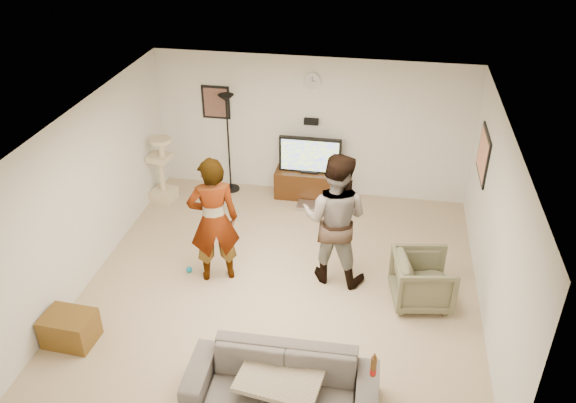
% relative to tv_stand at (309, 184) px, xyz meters
% --- Properties ---
extents(floor, '(5.50, 5.50, 0.02)m').
position_rel_tv_stand_xyz_m(floor, '(-0.02, -2.50, -0.26)').
color(floor, tan).
rests_on(floor, ground).
extents(ceiling, '(5.50, 5.50, 0.02)m').
position_rel_tv_stand_xyz_m(ceiling, '(-0.02, -2.50, 2.26)').
color(ceiling, white).
rests_on(ceiling, wall_back).
extents(wall_back, '(5.50, 0.04, 2.50)m').
position_rel_tv_stand_xyz_m(wall_back, '(-0.02, 0.25, 1.00)').
color(wall_back, silver).
rests_on(wall_back, floor).
extents(wall_front, '(5.50, 0.04, 2.50)m').
position_rel_tv_stand_xyz_m(wall_front, '(-0.02, -5.25, 1.00)').
color(wall_front, silver).
rests_on(wall_front, floor).
extents(wall_left, '(0.04, 5.50, 2.50)m').
position_rel_tv_stand_xyz_m(wall_left, '(-2.77, -2.50, 1.00)').
color(wall_left, silver).
rests_on(wall_left, floor).
extents(wall_right, '(0.04, 5.50, 2.50)m').
position_rel_tv_stand_xyz_m(wall_right, '(2.73, -2.50, 1.00)').
color(wall_right, silver).
rests_on(wall_right, floor).
extents(wall_clock, '(0.26, 0.04, 0.26)m').
position_rel_tv_stand_xyz_m(wall_clock, '(-0.02, 0.22, 1.85)').
color(wall_clock, white).
rests_on(wall_clock, wall_back).
extents(wall_speaker, '(0.25, 0.10, 0.10)m').
position_rel_tv_stand_xyz_m(wall_speaker, '(-0.02, 0.19, 1.13)').
color(wall_speaker, black).
rests_on(wall_speaker, wall_back).
extents(picture_back, '(0.42, 0.03, 0.52)m').
position_rel_tv_stand_xyz_m(picture_back, '(-1.72, 0.23, 1.35)').
color(picture_back, brown).
rests_on(picture_back, wall_back).
extents(picture_right, '(0.03, 0.78, 0.62)m').
position_rel_tv_stand_xyz_m(picture_right, '(2.71, -0.90, 1.25)').
color(picture_right, '#EA8E69').
rests_on(picture_right, wall_right).
extents(tv_stand, '(1.22, 0.45, 0.51)m').
position_rel_tv_stand_xyz_m(tv_stand, '(0.00, 0.00, 0.00)').
color(tv_stand, '#341B0A').
rests_on(tv_stand, floor).
extents(console_box, '(0.40, 0.30, 0.07)m').
position_rel_tv_stand_xyz_m(console_box, '(0.05, -0.40, -0.22)').
color(console_box, '#B6B4C2').
rests_on(console_box, floor).
extents(tv, '(1.09, 0.08, 0.65)m').
position_rel_tv_stand_xyz_m(tv, '(0.00, 0.00, 0.58)').
color(tv, black).
rests_on(tv, tv_stand).
extents(tv_screen, '(1.00, 0.01, 0.57)m').
position_rel_tv_stand_xyz_m(tv_screen, '(0.00, -0.04, 0.58)').
color(tv_screen, '#B0D520').
rests_on(tv_screen, tv).
extents(floor_lamp, '(0.32, 0.32, 1.82)m').
position_rel_tv_stand_xyz_m(floor_lamp, '(-1.47, 0.01, 0.66)').
color(floor_lamp, black).
rests_on(floor_lamp, floor).
extents(cat_tree, '(0.44, 0.44, 1.22)m').
position_rel_tv_stand_xyz_m(cat_tree, '(-2.55, -0.56, 0.36)').
color(cat_tree, beige).
rests_on(cat_tree, floor).
extents(person_left, '(0.82, 0.68, 1.92)m').
position_rel_tv_stand_xyz_m(person_left, '(-0.98, -2.55, 0.71)').
color(person_left, '#A1A1A1').
rests_on(person_left, floor).
extents(person_right, '(1.07, 0.89, 1.97)m').
position_rel_tv_stand_xyz_m(person_right, '(0.67, -2.26, 0.73)').
color(person_right, '#375697').
rests_on(person_right, floor).
extents(sofa, '(2.13, 0.87, 0.62)m').
position_rel_tv_stand_xyz_m(sofa, '(0.38, -4.66, 0.05)').
color(sofa, '#59524E').
rests_on(sofa, floor).
extents(throw_blanket, '(0.99, 0.82, 0.06)m').
position_rel_tv_stand_xyz_m(throw_blanket, '(0.37, -4.66, 0.16)').
color(throw_blanket, tan).
rests_on(throw_blanket, sofa).
extents(beer_bottle, '(0.06, 0.06, 0.25)m').
position_rel_tv_stand_xyz_m(beer_bottle, '(1.35, -4.66, 0.49)').
color(beer_bottle, brown).
rests_on(beer_bottle, sofa).
extents(armchair, '(0.91, 0.89, 0.72)m').
position_rel_tv_stand_xyz_m(armchair, '(1.93, -2.60, 0.11)').
color(armchair, '#5D5B42').
rests_on(armchair, floor).
extents(side_table, '(0.64, 0.49, 0.41)m').
position_rel_tv_stand_xyz_m(side_table, '(-2.42, -4.17, -0.05)').
color(side_table, '#563A13').
rests_on(side_table, floor).
extents(toy_ball, '(0.09, 0.09, 0.09)m').
position_rel_tv_stand_xyz_m(toy_ball, '(-1.42, -2.54, -0.21)').
color(toy_ball, '#0E89AF').
rests_on(toy_ball, floor).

